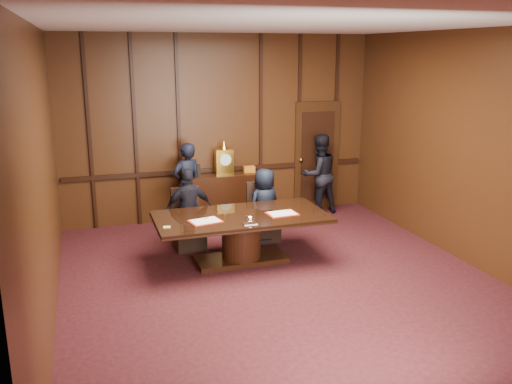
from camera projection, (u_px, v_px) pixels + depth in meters
room at (287, 163)px, 7.25m from camera, size 7.00×7.04×3.50m
sideboard at (225, 195)px, 10.42m from camera, size 1.60×0.45×1.54m
conference_table at (241, 231)px, 8.29m from camera, size 2.62×1.32×0.76m
folder_left at (205, 221)px, 7.90m from camera, size 0.52×0.41×0.02m
folder_right at (282, 214)px, 8.27m from camera, size 0.48×0.36×0.02m
inkstand at (250, 220)px, 7.80m from camera, size 0.20×0.14×0.12m
notepad at (167, 227)px, 7.64m from camera, size 0.11×0.09×0.01m
chair_left at (189, 231)px, 8.96m from camera, size 0.51×0.51×0.99m
chair_right at (263, 223)px, 9.35m from camera, size 0.48×0.48×0.99m
signatory_left at (189, 210)px, 8.79m from camera, size 0.82×0.41×1.36m
signatory_right at (265, 205)px, 9.19m from camera, size 0.72×0.58×1.27m
witness_left at (187, 185)px, 9.97m from camera, size 0.67×0.55×1.57m
witness_right at (319, 174)px, 10.75m from camera, size 0.86×0.72×1.60m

